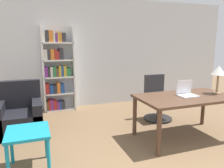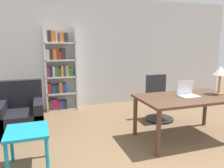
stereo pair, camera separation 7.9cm
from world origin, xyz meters
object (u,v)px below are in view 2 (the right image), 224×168
object	(u,v)px
desk	(187,102)
armchair	(21,116)
laptop	(187,93)
side_table_blue	(27,136)
table_lamp	(220,72)
bookshelf	(59,71)
office_chair	(158,101)

from	to	relation	value
desk	armchair	size ratio (longest dim) A/B	1.77
laptop	side_table_blue	size ratio (longest dim) A/B	0.55
desk	armchair	world-z (taller)	armchair
desk	table_lamp	bearing A→B (deg)	-1.07
table_lamp	bookshelf	distance (m)	3.42
laptop	office_chair	xyz separation A→B (m)	(0.04, 0.96, -0.38)
table_lamp	bookshelf	size ratio (longest dim) A/B	0.24
table_lamp	office_chair	distance (m)	1.35
office_chair	armchair	size ratio (longest dim) A/B	1.03
office_chair	armchair	world-z (taller)	office_chair
table_lamp	office_chair	xyz separation A→B (m)	(-0.58, 1.00, -0.71)
laptop	armchair	distance (m)	2.97
office_chair	bookshelf	size ratio (longest dim) A/B	0.48
table_lamp	side_table_blue	distance (m)	3.19
armchair	bookshelf	world-z (taller)	bookshelf
bookshelf	desk	bearing A→B (deg)	-51.29
laptop	armchair	xyz separation A→B (m)	(-2.67, 1.19, -0.49)
office_chair	armchair	xyz separation A→B (m)	(-2.71, 0.22, -0.11)
armchair	bookshelf	xyz separation A→B (m)	(0.79, 1.11, 0.66)
laptop	table_lamp	bearing A→B (deg)	-3.22
laptop	bookshelf	bearing A→B (deg)	129.30
desk	bookshelf	world-z (taller)	bookshelf
office_chair	side_table_blue	world-z (taller)	office_chair
side_table_blue	armchair	world-z (taller)	armchair
armchair	bookshelf	bearing A→B (deg)	54.33
side_table_blue	bookshelf	distance (m)	2.58
desk	armchair	distance (m)	2.94
office_chair	bookshelf	xyz separation A→B (m)	(-1.92, 1.33, 0.55)
side_table_blue	armchair	xyz separation A→B (m)	(-0.17, 1.34, -0.15)
laptop	armchair	world-z (taller)	laptop
laptop	armchair	size ratio (longest dim) A/B	0.33
table_lamp	armchair	distance (m)	3.60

